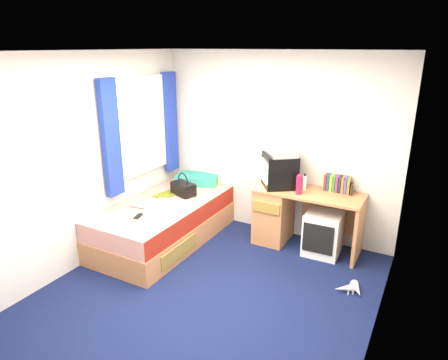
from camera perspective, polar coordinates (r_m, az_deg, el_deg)
The scene contains 20 objects.
ground at distance 4.35m, azimuth -1.97°, elevation -15.53°, with size 3.40×3.40×0.00m, color #0C1438.
room_shell at distance 3.73m, azimuth -2.22°, elevation 3.22°, with size 3.40×3.40×3.40m.
bed at distance 5.27m, azimuth -8.45°, elevation -5.94°, with size 1.01×2.00×0.54m.
pillow at distance 5.80m, azimuth -3.83°, elevation 0.12°, with size 0.59×0.37×0.13m, color #1A6CAE.
desk at distance 5.20m, azimuth 8.98°, elevation -4.67°, with size 1.30×0.55×0.75m.
storage_cube at distance 5.06m, azimuth 13.95°, elevation -7.42°, with size 0.42×0.42×0.53m, color white.
crt_tv at distance 5.05m, azimuth 7.91°, elevation 1.36°, with size 0.56×0.56×0.42m.
vcr at distance 4.98m, azimuth 8.09°, elevation 4.12°, with size 0.45×0.32×0.09m, color silver.
book_row at distance 5.04m, azimuth 15.91°, elevation -0.50°, with size 0.31×0.13×0.20m.
picture_frame at distance 5.00m, azimuth 17.77°, elevation -1.22°, with size 0.02×0.12×0.14m, color black.
pink_water_bottle at distance 4.84m, azimuth 10.66°, elevation -0.74°, with size 0.07×0.07×0.22m, color #C41B41.
aerosol_can at distance 5.02m, azimuth 11.43°, elevation -0.37°, with size 0.05×0.05×0.18m, color white.
handbag at distance 5.36m, azimuth -5.84°, elevation -1.21°, with size 0.38×0.29×0.31m.
towel at distance 4.87m, azimuth -8.26°, elevation -3.88°, with size 0.33×0.27×0.11m, color white.
magazine at distance 5.40m, azimuth -8.36°, elevation -2.11°, with size 0.21×0.28×0.01m, color #B7D317.
water_bottle at distance 5.05m, azimuth -12.10°, elevation -3.50°, with size 0.07×0.07×0.20m, color white.
colour_swatch_fan at distance 4.77m, azimuth -12.76°, elevation -5.29°, with size 0.22×0.06×0.01m, color gold.
remote_control at distance 4.78m, azimuth -12.18°, elevation -5.10°, with size 0.05×0.16×0.02m, color black.
window_assembly at distance 5.34m, azimuth -11.62°, elevation 7.21°, with size 0.11×1.42×1.40m.
white_heels at distance 4.50m, azimuth 17.65°, elevation -14.59°, with size 0.33×0.26×0.09m.
Camera 1 is at (1.86, -3.08, 2.45)m, focal length 32.00 mm.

